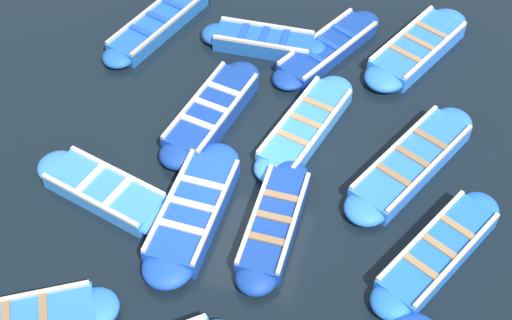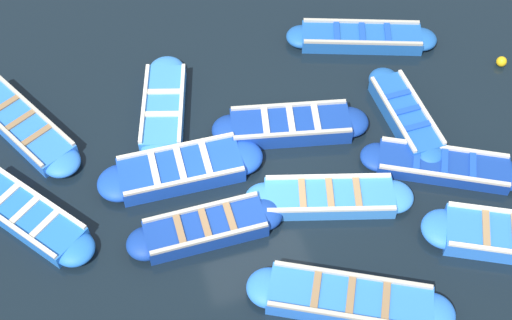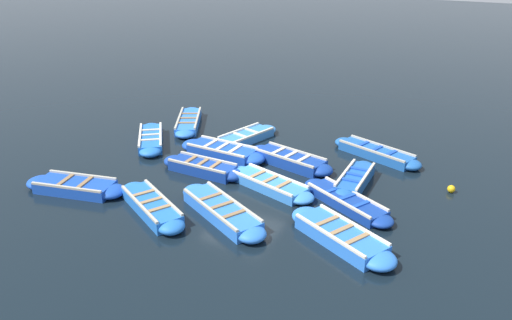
{
  "view_description": "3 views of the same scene",
  "coord_description": "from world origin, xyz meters",
  "px_view_note": "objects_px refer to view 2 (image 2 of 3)",
  "views": [
    {
      "loc": [
        2.57,
        -8.82,
        11.12
      ],
      "look_at": [
        0.11,
        0.11,
        0.38
      ],
      "focal_mm": 50.0,
      "sensor_mm": 36.0,
      "label": 1
    },
    {
      "loc": [
        8.21,
        -2.36,
        12.41
      ],
      "look_at": [
        -0.33,
        0.24,
        0.48
      ],
      "focal_mm": 50.0,
      "sensor_mm": 36.0,
      "label": 2
    },
    {
      "loc": [
        14.04,
        7.9,
        7.56
      ],
      "look_at": [
        -0.14,
        0.46,
        0.45
      ],
      "focal_mm": 35.0,
      "sensor_mm": 36.0,
      "label": 3
    }
  ],
  "objects_px": {
    "boat_mid_row": "(361,38)",
    "boat_outer_right": "(206,228)",
    "boat_alongside": "(164,108)",
    "boat_stern_in": "(329,198)",
    "boat_tucked": "(406,116)",
    "boat_inner_gap": "(22,125)",
    "buoy_orange_near": "(502,61)",
    "boat_near_quay": "(181,170)",
    "boat_far_corner": "(443,166)",
    "boat_bow_out": "(350,300)",
    "boat_broadside": "(290,126)",
    "boat_outer_left": "(27,215)",
    "boat_drifting": "(512,238)"
  },
  "relations": [
    {
      "from": "boat_alongside",
      "to": "boat_broadside",
      "type": "distance_m",
      "value": 2.92
    },
    {
      "from": "boat_tucked",
      "to": "boat_mid_row",
      "type": "bearing_deg",
      "value": 179.88
    },
    {
      "from": "boat_outer_left",
      "to": "buoy_orange_near",
      "type": "distance_m",
      "value": 11.44
    },
    {
      "from": "boat_near_quay",
      "to": "buoy_orange_near",
      "type": "distance_m",
      "value": 8.18
    },
    {
      "from": "boat_broadside",
      "to": "boat_inner_gap",
      "type": "bearing_deg",
      "value": -107.38
    },
    {
      "from": "boat_tucked",
      "to": "boat_drifting",
      "type": "relative_size",
      "value": 0.84
    },
    {
      "from": "boat_broadside",
      "to": "boat_alongside",
      "type": "bearing_deg",
      "value": -118.1
    },
    {
      "from": "boat_near_quay",
      "to": "boat_far_corner",
      "type": "bearing_deg",
      "value": 74.34
    },
    {
      "from": "buoy_orange_near",
      "to": "boat_drifting",
      "type": "bearing_deg",
      "value": -26.47
    },
    {
      "from": "boat_mid_row",
      "to": "boat_inner_gap",
      "type": "xyz_separation_m",
      "value": [
        0.39,
        -8.29,
        -0.0
      ]
    },
    {
      "from": "boat_mid_row",
      "to": "boat_outer_right",
      "type": "bearing_deg",
      "value": -50.27
    },
    {
      "from": "boat_inner_gap",
      "to": "buoy_orange_near",
      "type": "height_order",
      "value": "boat_inner_gap"
    },
    {
      "from": "boat_outer_left",
      "to": "buoy_orange_near",
      "type": "bearing_deg",
      "value": 95.65
    },
    {
      "from": "boat_mid_row",
      "to": "boat_near_quay",
      "type": "bearing_deg",
      "value": -62.99
    },
    {
      "from": "boat_far_corner",
      "to": "boat_bow_out",
      "type": "bearing_deg",
      "value": -52.6
    },
    {
      "from": "boat_inner_gap",
      "to": "boat_far_corner",
      "type": "bearing_deg",
      "value": 66.1
    },
    {
      "from": "boat_far_corner",
      "to": "boat_stern_in",
      "type": "distance_m",
      "value": 2.62
    },
    {
      "from": "boat_mid_row",
      "to": "boat_near_quay",
      "type": "relative_size",
      "value": 1.04
    },
    {
      "from": "boat_tucked",
      "to": "boat_drifting",
      "type": "xyz_separation_m",
      "value": [
        3.53,
        0.72,
        0.0
      ]
    },
    {
      "from": "boat_broadside",
      "to": "boat_tucked",
      "type": "bearing_deg",
      "value": 79.61
    },
    {
      "from": "boat_near_quay",
      "to": "boat_drifting",
      "type": "relative_size",
      "value": 0.99
    },
    {
      "from": "boat_mid_row",
      "to": "boat_far_corner",
      "type": "distance_m",
      "value": 4.16
    },
    {
      "from": "boat_inner_gap",
      "to": "boat_bow_out",
      "type": "relative_size",
      "value": 0.95
    },
    {
      "from": "boat_bow_out",
      "to": "boat_broadside",
      "type": "xyz_separation_m",
      "value": [
        -4.32,
        0.29,
        0.01
      ]
    },
    {
      "from": "boat_inner_gap",
      "to": "boat_broadside",
      "type": "height_order",
      "value": "boat_broadside"
    },
    {
      "from": "boat_near_quay",
      "to": "boat_inner_gap",
      "type": "relative_size",
      "value": 0.98
    },
    {
      "from": "boat_outer_right",
      "to": "buoy_orange_near",
      "type": "height_order",
      "value": "boat_outer_right"
    },
    {
      "from": "boat_outer_left",
      "to": "boat_broadside",
      "type": "distance_m",
      "value": 5.9
    },
    {
      "from": "buoy_orange_near",
      "to": "boat_stern_in",
      "type": "bearing_deg",
      "value": -64.9
    },
    {
      "from": "boat_outer_right",
      "to": "boat_bow_out",
      "type": "bearing_deg",
      "value": 43.51
    },
    {
      "from": "boat_alongside",
      "to": "boat_far_corner",
      "type": "xyz_separation_m",
      "value": [
        3.35,
        5.36,
        -0.01
      ]
    },
    {
      "from": "boat_mid_row",
      "to": "boat_bow_out",
      "type": "height_order",
      "value": "boat_bow_out"
    },
    {
      "from": "boat_near_quay",
      "to": "boat_inner_gap",
      "type": "height_order",
      "value": "boat_near_quay"
    },
    {
      "from": "boat_alongside",
      "to": "boat_stern_in",
      "type": "distance_m",
      "value": 4.37
    },
    {
      "from": "boat_outer_left",
      "to": "boat_outer_right",
      "type": "bearing_deg",
      "value": 67.98
    },
    {
      "from": "boat_inner_gap",
      "to": "boat_bow_out",
      "type": "distance_m",
      "value": 8.17
    },
    {
      "from": "boat_near_quay",
      "to": "boat_bow_out",
      "type": "relative_size",
      "value": 0.93
    },
    {
      "from": "boat_near_quay",
      "to": "boat_outer_right",
      "type": "height_order",
      "value": "boat_near_quay"
    },
    {
      "from": "boat_mid_row",
      "to": "boat_near_quay",
      "type": "height_order",
      "value": "boat_near_quay"
    },
    {
      "from": "boat_tucked",
      "to": "boat_far_corner",
      "type": "relative_size",
      "value": 0.88
    },
    {
      "from": "boat_mid_row",
      "to": "boat_inner_gap",
      "type": "bearing_deg",
      "value": -87.29
    },
    {
      "from": "boat_near_quay",
      "to": "boat_bow_out",
      "type": "bearing_deg",
      "value": 31.01
    },
    {
      "from": "boat_stern_in",
      "to": "buoy_orange_near",
      "type": "relative_size",
      "value": 14.33
    },
    {
      "from": "boat_mid_row",
      "to": "boat_outer_left",
      "type": "height_order",
      "value": "boat_outer_left"
    },
    {
      "from": "boat_inner_gap",
      "to": "boat_drifting",
      "type": "height_order",
      "value": "boat_drifting"
    },
    {
      "from": "boat_tucked",
      "to": "boat_stern_in",
      "type": "height_order",
      "value": "boat_tucked"
    },
    {
      "from": "boat_alongside",
      "to": "boat_outer_left",
      "type": "height_order",
      "value": "boat_outer_left"
    },
    {
      "from": "boat_inner_gap",
      "to": "boat_outer_left",
      "type": "bearing_deg",
      "value": -3.67
    },
    {
      "from": "boat_outer_right",
      "to": "boat_tucked",
      "type": "bearing_deg",
      "value": 107.06
    },
    {
      "from": "boat_inner_gap",
      "to": "boat_broadside",
      "type": "relative_size",
      "value": 1.02
    }
  ]
}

